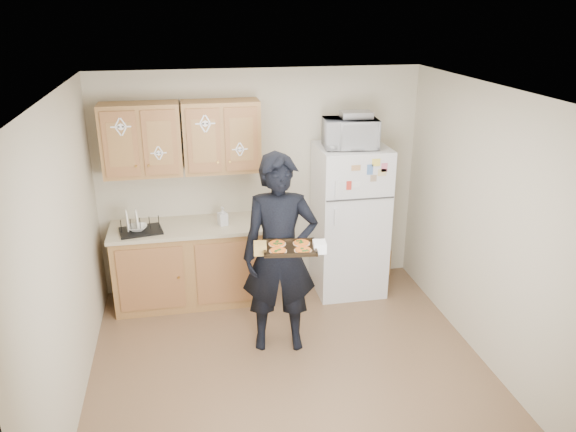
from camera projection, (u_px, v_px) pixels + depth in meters
The scene contains 23 objects.
floor at pixel (291, 369), 5.13m from camera, with size 3.60×3.60×0.00m, color brown.
ceiling at pixel (291, 93), 4.24m from camera, with size 3.60×3.60×0.00m, color silver.
wall_back at pixel (260, 181), 6.34m from camera, with size 3.60×0.04×2.50m, color beige.
wall_front at pixel (355, 376), 3.04m from camera, with size 3.60×0.04×2.50m, color beige.
wall_left at pixel (65, 262), 4.37m from camera, with size 0.04×3.60×2.50m, color beige.
wall_right at pixel (489, 229), 5.00m from camera, with size 0.04×3.60×2.50m, color beige.
refrigerator at pixel (349, 220), 6.31m from camera, with size 0.75×0.70×1.70m, color silver.
base_cabinet at pixel (190, 265), 6.19m from camera, with size 1.60×0.60×0.86m, color #9B6935.
countertop at pixel (187, 227), 6.03m from camera, with size 1.64×0.64×0.04m, color #B4AD8A.
upper_cab_left at pixel (141, 140), 5.75m from camera, with size 0.80×0.33×0.75m, color #9B6935.
upper_cab_right at pixel (221, 136), 5.89m from camera, with size 0.80×0.33×0.75m, color #9B6935.
cereal_box at pixel (382, 263), 6.87m from camera, with size 0.20×0.07×0.32m, color gold.
person at pixel (280, 255), 5.19m from camera, with size 0.70×0.46×1.92m, color black.
baking_tray at pixel (290, 248), 4.85m from camera, with size 0.45×0.33×0.04m, color black.
pizza_front_left at pixel (278, 251), 4.77m from camera, with size 0.15×0.15×0.02m, color orange.
pizza_front_right at pixel (303, 250), 4.78m from camera, with size 0.15×0.15×0.02m, color orange.
pizza_back_left at pixel (277, 243), 4.91m from camera, with size 0.15×0.15×0.02m, color orange.
pizza_back_right at pixel (301, 243), 4.92m from camera, with size 0.15×0.15×0.02m, color orange.
microwave at pixel (350, 133), 5.90m from camera, with size 0.56×0.38×0.31m, color silver.
foil_pan at pixel (356, 115), 5.87m from camera, with size 0.32×0.23×0.07m, color silver.
dish_rack at pixel (140, 224), 5.83m from camera, with size 0.43×0.32×0.17m, color black.
bowl at pixel (137, 228), 5.84m from camera, with size 0.20×0.20×0.05m, color white.
soap_bottle at pixel (223, 216), 6.00m from camera, with size 0.09×0.09×0.20m, color silver.
Camera 1 is at (-0.83, -4.22, 3.14)m, focal length 35.00 mm.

